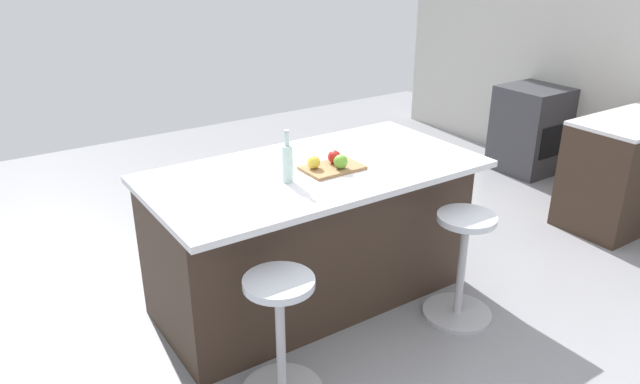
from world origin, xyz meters
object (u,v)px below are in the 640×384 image
Objects in this scene: apple_yellow at (314,162)px; water_bottle at (287,162)px; stool_by_window at (461,270)px; cutting_board at (332,168)px; apple_red at (334,157)px; oven_range at (531,129)px; apple_green at (341,162)px; kitchen_island at (312,233)px; stool_middle at (281,343)px.

water_bottle reaches higher than apple_yellow.
stool_by_window is 1.03m from cutting_board.
apple_red is at bearing -135.82° from cutting_board.
apple_yellow is at bearing 14.95° from oven_range.
stool_by_window is 1.02m from apple_green.
apple_yellow is at bearing -165.45° from water_bottle.
kitchen_island reaches higher than stool_middle.
apple_green reaches higher than kitchen_island.
water_bottle is at bearing 3.73° from cutting_board.
apple_green reaches higher than cutting_board.
oven_range is 0.42× the size of kitchen_island.
kitchen_island is at bearing -132.54° from stool_middle.
stool_middle is at bearing 54.98° from water_bottle.
apple_yellow is (0.14, -0.09, -0.00)m from apple_green.
cutting_board is 4.49× the size of apple_yellow.
water_bottle is (0.26, 0.14, 0.59)m from kitchen_island.
apple_yellow is at bearing 66.02° from kitchen_island.
oven_range is 3.29m from apple_green.
apple_red is (0.54, -0.63, 0.67)m from stool_by_window.
water_bottle is (0.37, 0.06, 0.06)m from apple_red.
water_bottle is (0.22, 0.06, 0.06)m from apple_yellow.
water_bottle is at bearing 29.46° from kitchen_island.
stool_by_window is at bearing 132.54° from kitchen_island.
kitchen_island is 0.98m from stool_by_window.
stool_by_window is 8.30× the size of apple_green.
cutting_board is (-0.73, -0.59, 0.62)m from stool_middle.
apple_yellow is at bearing -33.31° from apple_green.
apple_green is (-0.10, 0.18, 0.53)m from kitchen_island.
kitchen_island is 2.90× the size of stool_by_window.
water_bottle reaches higher than apple_red.
apple_green is (0.02, 0.10, 0.00)m from apple_red.
apple_red is 0.26× the size of water_bottle.
oven_range is 4.12m from stool_middle.
stool_middle is 8.30× the size of apple_green.
stool_middle is (0.65, 0.71, -0.14)m from kitchen_island.
apple_green is at bearing 77.98° from apple_red.
stool_middle is (3.85, 1.49, -0.10)m from oven_range.
apple_green is at bearing -144.48° from stool_middle.
apple_yellow is at bearing -17.02° from cutting_board.
cutting_board is 0.08m from apple_red.
kitchen_island is 0.98m from stool_middle.
water_bottle is (-0.40, -0.57, 0.73)m from stool_middle.
water_bottle is (0.35, -0.03, 0.06)m from apple_green.
stool_middle is at bearing 39.31° from apple_red.
apple_yellow is at bearing -134.55° from stool_middle.
kitchen_island reaches higher than oven_range.
kitchen_island is 0.66m from water_bottle.
oven_range is at bearing -164.45° from apple_red.
kitchen_island is 25.24× the size of apple_red.
apple_green is at bearing 118.47° from kitchen_island.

